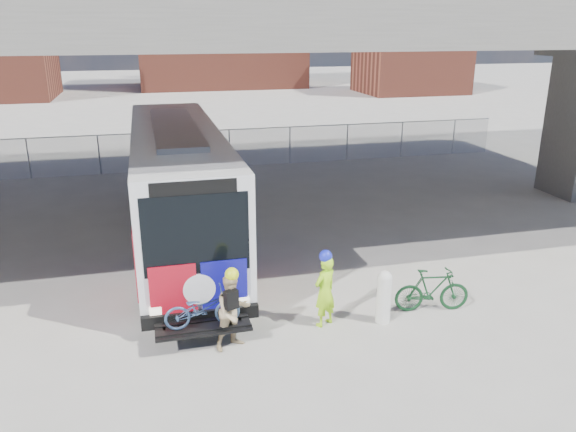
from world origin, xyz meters
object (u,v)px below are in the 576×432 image
object	(u,v)px
bus	(178,175)
bike_parked	(432,290)
cyclist_tan	(233,310)
bollard	(384,295)
cyclist_hivis	(325,289)

from	to	relation	value
bus	bike_parked	xyz separation A→B (m)	(5.44, -6.33, -1.57)
cyclist_tan	bike_parked	size ratio (longest dim) A/B	1.02
bus	bollard	size ratio (longest dim) A/B	10.12
bus	bike_parked	bearing A→B (deg)	-49.35
bollard	cyclist_tan	world-z (taller)	cyclist_tan
bus	cyclist_hivis	bearing A→B (deg)	-66.45
bus	bike_parked	distance (m)	8.50
cyclist_tan	cyclist_hivis	bearing A→B (deg)	-11.26
bus	bollard	world-z (taller)	bus
bollard	cyclist_hivis	xyz separation A→B (m)	(-1.34, 0.21, 0.20)
bike_parked	bus	bearing A→B (deg)	50.36
bus	bike_parked	size ratio (longest dim) A/B	7.20
cyclist_tan	bike_parked	world-z (taller)	cyclist_tan
bus	cyclist_hivis	distance (m)	7.02
bollard	cyclist_tan	size ratio (longest dim) A/B	0.70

